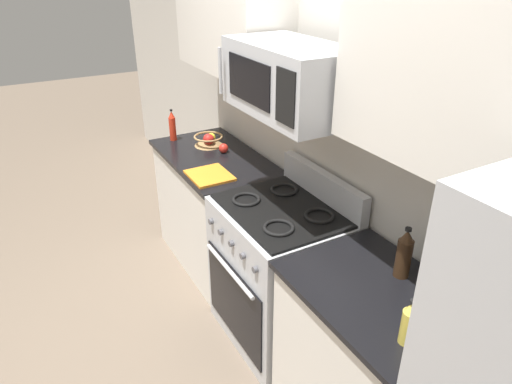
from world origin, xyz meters
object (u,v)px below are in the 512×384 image
Objects in this scene: apple_loose at (224,148)px; bottle_soy at (404,254)px; fruit_basket at (209,140)px; microwave at (290,79)px; bottle_oil at (409,323)px; range_oven at (280,272)px; utensil_crock at (440,308)px; cutting_board at (210,175)px; bottle_hot_sauce at (172,126)px.

bottle_soy is (1.73, 0.07, 0.08)m from apple_loose.
fruit_basket is at bearing -176.85° from bottle_soy.
microwave is 1.01m from bottle_soy.
fruit_basket is (-1.14, 0.02, -0.71)m from microwave.
fruit_basket is at bearing 175.44° from bottle_oil.
apple_loose is (0.18, 0.04, -0.01)m from fruit_basket.
bottle_soy is (0.78, 0.16, 0.55)m from range_oven.
bottle_soy is at bearing 3.15° from fruit_basket.
utensil_crock reaches higher than bottle_soy.
apple_loose reaches higher than cutting_board.
utensil_crock reaches higher than cutting_board.
utensil_crock is 2.03m from apple_loose.
microwave is at bearing -178.50° from utensil_crock.
bottle_hot_sauce is at bearing -151.89° from apple_loose.
cutting_board is (-1.70, -0.23, -0.07)m from utensil_crock.
utensil_crock reaches higher than fruit_basket.
microwave is 3.37× the size of fruit_basket.
microwave is at bearing 6.99° from bottle_hot_sauce.
fruit_basket is (-1.14, 0.05, 0.48)m from range_oven.
bottle_hot_sauce is (-1.39, -0.17, -0.64)m from microwave.
microwave is 1.27m from utensil_crock.
fruit_basket is 1.11× the size of bottle_oil.
microwave is at bearing -170.49° from bottle_soy.
utensil_crock is 1.01× the size of cutting_board.
cutting_board is 0.77m from bottle_hot_sauce.
bottle_hot_sauce is at bearing -142.05° from fruit_basket.
range_oven is 1.19m from microwave.
utensil_crock is at bearing 93.38° from bottle_oil.
bottle_soy is (0.78, 0.13, -0.64)m from microwave.
fruit_basket is 2.24m from bottle_oil.
utensil_crock is at bearing 7.63° from cutting_board.
apple_loose is 0.24× the size of cutting_board.
microwave reaches higher than bottle_oil.
cutting_board is 1.44m from bottle_soy.
fruit_basket is at bearing -179.90° from utensil_crock.
utensil_crock is 2.22m from fruit_basket.
microwave is 1.34m from fruit_basket.
utensil_crock is at bearing 4.60° from bottle_hot_sauce.
apple_loose is at bearing 174.68° from range_oven.
range_oven is 0.79m from cutting_board.
bottle_hot_sauce is at bearing -173.01° from microwave.
apple_loose is 0.28× the size of bottle_hot_sauce.
range_oven reaches higher than apple_loose.
fruit_basket is 0.32m from bottle_hot_sauce.
fruit_basket is 0.76× the size of cutting_board.
bottle_soy is at bearing 9.51° from microwave.
apple_loose is at bearing 141.56° from cutting_board.
utensil_crock reaches higher than range_oven.
fruit_basket is (-2.22, -0.00, -0.03)m from utensil_crock.
bottle_hot_sauce reaches higher than bottle_oil.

